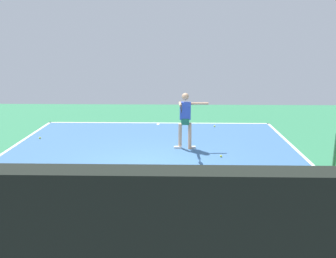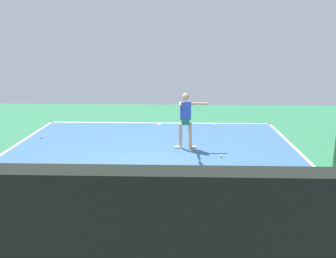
% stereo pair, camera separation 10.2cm
% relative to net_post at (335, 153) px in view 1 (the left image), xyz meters
% --- Properties ---
extents(ground_plane, '(20.45, 20.45, 0.00)m').
position_rel_net_post_xyz_m(ground_plane, '(4.98, 0.00, -0.54)').
color(ground_plane, '#2D754C').
extents(court_surface, '(9.35, 11.59, 0.00)m').
position_rel_net_post_xyz_m(court_surface, '(4.98, 0.00, -0.53)').
color(court_surface, '#38608E').
rests_on(court_surface, ground_plane).
extents(court_line_baseline_near, '(9.35, 0.10, 0.01)m').
position_rel_net_post_xyz_m(court_line_baseline_near, '(4.98, -5.74, -0.53)').
color(court_line_baseline_near, white).
rests_on(court_line_baseline_near, ground_plane).
extents(court_line_sideline_left, '(0.10, 11.59, 0.01)m').
position_rel_net_post_xyz_m(court_line_sideline_left, '(0.35, 0.00, -0.53)').
color(court_line_sideline_left, white).
rests_on(court_line_sideline_left, ground_plane).
extents(court_line_service, '(7.02, 0.10, 0.01)m').
position_rel_net_post_xyz_m(court_line_service, '(4.98, 0.75, -0.53)').
color(court_line_service, white).
rests_on(court_line_service, ground_plane).
extents(court_line_centre_mark, '(0.10, 0.30, 0.01)m').
position_rel_net_post_xyz_m(court_line_centre_mark, '(4.98, -5.54, -0.53)').
color(court_line_centre_mark, white).
rests_on(court_line_centre_mark, ground_plane).
extents(net_post, '(0.09, 0.09, 1.07)m').
position_rel_net_post_xyz_m(net_post, '(0.00, 0.00, 0.00)').
color(net_post, '#38753D').
rests_on(net_post, ground_plane).
extents(tennis_player, '(1.08, 1.20, 1.82)m').
position_rel_net_post_xyz_m(tennis_player, '(3.92, -2.03, 0.52)').
color(tennis_player, tan).
rests_on(tennis_player, ground_plane).
extents(tennis_ball_far_corner, '(0.07, 0.07, 0.07)m').
position_rel_net_post_xyz_m(tennis_ball_far_corner, '(2.67, -5.06, -0.50)').
color(tennis_ball_far_corner, '#C6E53D').
rests_on(tennis_ball_far_corner, ground_plane).
extents(tennis_ball_near_player, '(0.07, 0.07, 0.07)m').
position_rel_net_post_xyz_m(tennis_ball_near_player, '(7.27, 3.22, -0.50)').
color(tennis_ball_near_player, yellow).
rests_on(tennis_ball_near_player, ground_plane).
extents(tennis_ball_by_baseline, '(0.07, 0.07, 0.07)m').
position_rel_net_post_xyz_m(tennis_ball_by_baseline, '(2.86, -1.18, -0.50)').
color(tennis_ball_by_baseline, yellow).
rests_on(tennis_ball_by_baseline, ground_plane).
extents(tennis_ball_centre_court, '(0.07, 0.07, 0.07)m').
position_rel_net_post_xyz_m(tennis_ball_centre_court, '(9.07, -3.11, -0.50)').
color(tennis_ball_centre_court, '#CCE033').
rests_on(tennis_ball_centre_court, ground_plane).
extents(tennis_ball_by_sideline, '(0.07, 0.07, 0.07)m').
position_rel_net_post_xyz_m(tennis_ball_by_sideline, '(1.13, 0.32, -0.50)').
color(tennis_ball_by_sideline, '#C6E53D').
rests_on(tennis_ball_by_sideline, ground_plane).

